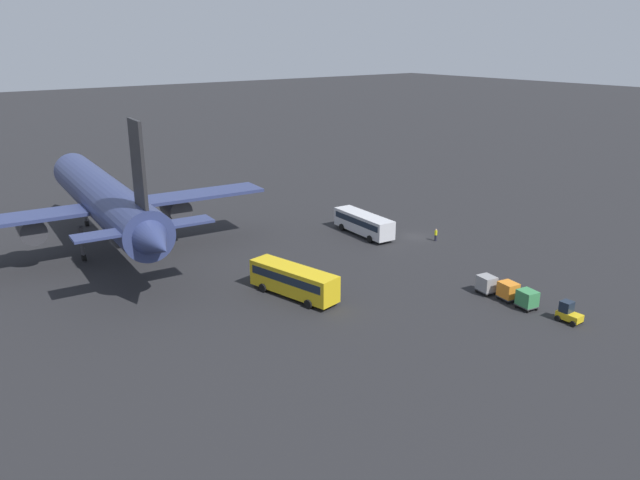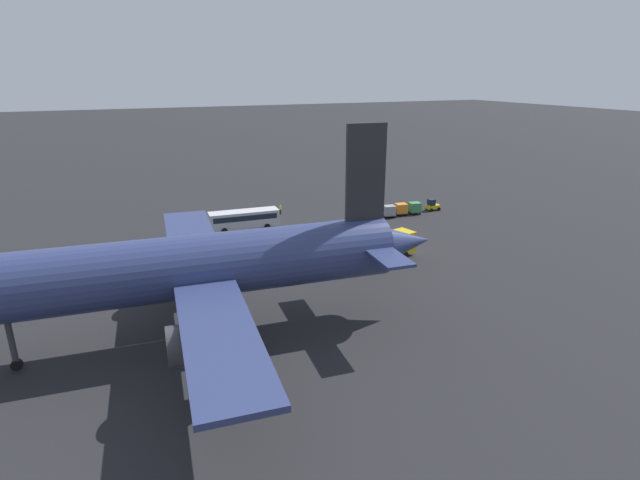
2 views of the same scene
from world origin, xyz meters
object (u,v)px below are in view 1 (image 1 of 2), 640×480
object	(u,v)px
shuttle_bus_near	(364,222)
baggage_tug	(568,313)
worker_person	(436,235)
cargo_cart_grey	(486,284)
shuttle_bus_far	(294,279)
airplane	(105,200)
cargo_cart_orange	(508,290)
cargo_cart_green	(527,299)

from	to	relation	value
shuttle_bus_near	baggage_tug	distance (m)	34.32
worker_person	cargo_cart_grey	bearing A→B (deg)	149.78
shuttle_bus_far	cargo_cart_grey	bearing A→B (deg)	-137.20
worker_person	airplane	bearing A→B (deg)	59.52
baggage_tug	worker_person	world-z (taller)	baggage_tug
cargo_cart_orange	airplane	bearing A→B (deg)	34.89
shuttle_bus_far	cargo_cart_orange	xyz separation A→B (m)	(-14.90, -17.81, -0.80)
airplane	cargo_cart_green	xyz separation A→B (m)	(-44.01, -28.58, -6.08)
shuttle_bus_near	baggage_tug	world-z (taller)	shuttle_bus_near
shuttle_bus_far	worker_person	xyz separation A→B (m)	(4.10, -27.00, -1.12)
shuttle_bus_near	shuttle_bus_far	world-z (taller)	shuttle_bus_far
cargo_cart_orange	cargo_cart_grey	world-z (taller)	same
shuttle_bus_near	cargo_cart_green	bearing A→B (deg)	177.64
baggage_tug	cargo_cart_orange	world-z (taller)	baggage_tug
worker_person	cargo_cart_grey	distance (m)	18.96
shuttle_bus_near	cargo_cart_green	size ratio (longest dim) A/B	4.95
worker_person	cargo_cart_green	world-z (taller)	cargo_cart_green
shuttle_bus_far	baggage_tug	xyz separation A→B (m)	(-21.85, -18.26, -1.05)
shuttle_bus_near	cargo_cart_grey	bearing A→B (deg)	176.17
worker_person	shuttle_bus_far	bearing A→B (deg)	98.63
shuttle_bus_near	airplane	bearing A→B (deg)	70.05
cargo_cart_grey	cargo_cart_orange	bearing A→B (deg)	-172.39
worker_person	cargo_cart_orange	size ratio (longest dim) A/B	0.78
shuttle_bus_near	baggage_tug	size ratio (longest dim) A/B	4.58
shuttle_bus_far	cargo_cart_orange	bearing A→B (deg)	-141.99
shuttle_bus_far	baggage_tug	distance (m)	28.49
baggage_tug	airplane	bearing A→B (deg)	30.49
shuttle_bus_far	baggage_tug	bearing A→B (deg)	-152.20
airplane	cargo_cart_orange	bearing A→B (deg)	-139.63
worker_person	cargo_cart_green	size ratio (longest dim) A/B	0.78
cargo_cart_green	shuttle_bus_near	bearing A→B (deg)	-6.31
airplane	cargo_cart_grey	xyz separation A→B (m)	(-38.78, -28.51, -6.08)
airplane	cargo_cart_orange	xyz separation A→B (m)	(-41.39, -28.86, -6.08)
cargo_cart_orange	shuttle_bus_far	bearing A→B (deg)	50.09
cargo_cart_orange	cargo_cart_grey	bearing A→B (deg)	7.61
shuttle_bus_near	cargo_cart_orange	size ratio (longest dim) A/B	4.95
baggage_tug	worker_person	xyz separation A→B (m)	(25.95, -8.75, -0.07)
airplane	worker_person	world-z (taller)	airplane
airplane	cargo_cart_grey	size ratio (longest dim) A/B	22.07
baggage_tug	cargo_cart_grey	bearing A→B (deg)	4.01
worker_person	cargo_cart_orange	distance (m)	21.11
cargo_cart_green	cargo_cart_orange	distance (m)	2.63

